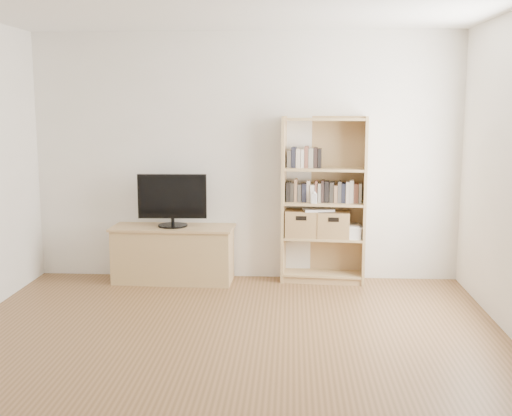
# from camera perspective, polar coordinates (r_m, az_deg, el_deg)

# --- Properties ---
(floor) EXTENTS (4.50, 5.00, 0.01)m
(floor) POSITION_cam_1_polar(r_m,az_deg,el_deg) (4.67, -3.11, -14.20)
(floor) COLOR brown
(floor) RESTS_ON ground
(back_wall) EXTENTS (4.50, 0.02, 2.60)m
(back_wall) POSITION_cam_1_polar(r_m,az_deg,el_deg) (6.80, -0.90, 4.55)
(back_wall) COLOR silver
(back_wall) RESTS_ON floor
(front_wall) EXTENTS (4.50, 0.02, 2.60)m
(front_wall) POSITION_cam_1_polar(r_m,az_deg,el_deg) (1.91, -11.76, -7.96)
(front_wall) COLOR silver
(front_wall) RESTS_ON floor
(tv_stand) EXTENTS (1.25, 0.50, 0.56)m
(tv_stand) POSITION_cam_1_polar(r_m,az_deg,el_deg) (6.83, -7.34, -4.16)
(tv_stand) COLOR tan
(tv_stand) RESTS_ON floor
(bookshelf) EXTENTS (0.89, 0.38, 1.73)m
(bookshelf) POSITION_cam_1_polar(r_m,az_deg,el_deg) (6.69, 6.06, 0.68)
(bookshelf) COLOR tan
(bookshelf) RESTS_ON floor
(television) EXTENTS (0.72, 0.08, 0.56)m
(television) POSITION_cam_1_polar(r_m,az_deg,el_deg) (6.72, -7.45, 0.72)
(television) COLOR black
(television) RESTS_ON tv_stand
(books_row_mid) EXTENTS (0.90, 0.28, 0.24)m
(books_row_mid) POSITION_cam_1_polar(r_m,az_deg,el_deg) (6.69, 6.08, 1.55)
(books_row_mid) COLOR black
(books_row_mid) RESTS_ON bookshelf
(books_row_upper) EXTENTS (0.41, 0.17, 0.21)m
(books_row_upper) POSITION_cam_1_polar(r_m,az_deg,el_deg) (6.66, 4.47, 4.50)
(books_row_upper) COLOR black
(books_row_upper) RESTS_ON bookshelf
(baby_monitor) EXTENTS (0.06, 0.04, 0.10)m
(baby_monitor) POSITION_cam_1_polar(r_m,az_deg,el_deg) (6.59, 5.19, 0.85)
(baby_monitor) COLOR white
(baby_monitor) RESTS_ON bookshelf
(basket_left) EXTENTS (0.35, 0.29, 0.28)m
(basket_left) POSITION_cam_1_polar(r_m,az_deg,el_deg) (6.73, 4.06, -1.36)
(basket_left) COLOR #A77C4B
(basket_left) RESTS_ON bookshelf
(basket_right) EXTENTS (0.35, 0.30, 0.27)m
(basket_right) POSITION_cam_1_polar(r_m,az_deg,el_deg) (6.72, 6.92, -1.46)
(basket_right) COLOR #A77C4B
(basket_right) RESTS_ON bookshelf
(laptop) EXTENTS (0.34, 0.26, 0.02)m
(laptop) POSITION_cam_1_polar(r_m,az_deg,el_deg) (6.70, 5.55, -0.13)
(laptop) COLOR white
(laptop) RESTS_ON basket_left
(magazine_stack) EXTENTS (0.18, 0.25, 0.11)m
(magazine_stack) POSITION_cam_1_polar(r_m,az_deg,el_deg) (6.73, 8.55, -2.15)
(magazine_stack) COLOR silver
(magazine_stack) RESTS_ON bookshelf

